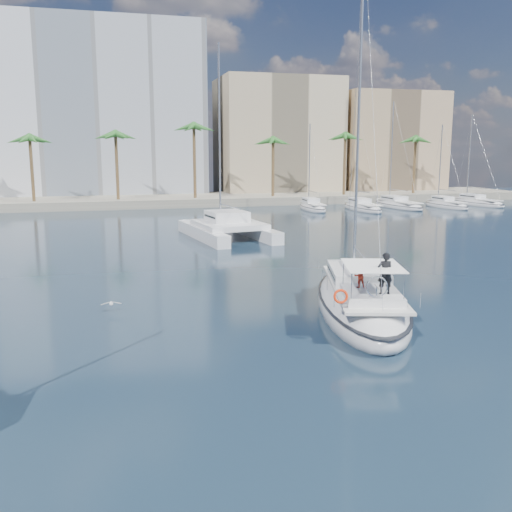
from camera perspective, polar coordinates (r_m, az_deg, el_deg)
name	(u,v)px	position (r m, az deg, el deg)	size (l,w,h in m)	color
ground	(270,317)	(28.42, 1.39, -6.09)	(160.00, 160.00, 0.00)	black
quay	(155,200)	(87.77, -10.03, 5.50)	(120.00, 14.00, 1.20)	gray
building_modern	(71,113)	(99.36, -18.05, 13.47)	(42.00, 16.00, 28.00)	silver
building_beige	(277,139)	(100.61, 2.14, 11.64)	(20.00, 14.00, 20.00)	tan
building_tan_right	(387,145)	(106.44, 12.99, 10.79)	(18.00, 12.00, 18.00)	tan
palm_centre	(156,134)	(83.48, -9.99, 11.90)	(3.60, 3.60, 12.30)	brown
palm_right	(375,136)	(93.02, 11.81, 11.69)	(3.60, 3.60, 12.30)	brown
main_sloop	(361,302)	(29.38, 10.44, -4.55)	(7.79, 13.86, 19.60)	silver
catamaran	(228,226)	(53.51, -2.86, 3.06)	(7.69, 12.94, 17.82)	silver
seagull	(111,304)	(30.04, -14.29, -4.63)	(1.04, 0.45, 0.19)	silver
moored_yacht_a	(312,210)	(78.61, 5.67, 4.59)	(2.72, 9.35, 11.90)	silver
moored_yacht_b	(362,210)	(79.34, 10.59, 4.52)	(3.14, 10.78, 13.72)	silver
moored_yacht_c	(398,208)	(84.09, 14.01, 4.72)	(3.55, 12.21, 15.54)	silver
moored_yacht_d	(446,208)	(85.76, 18.47, 4.60)	(2.72, 9.35, 11.90)	silver
moored_yacht_e	(477,205)	(91.10, 21.21, 4.75)	(3.14, 10.78, 13.72)	silver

